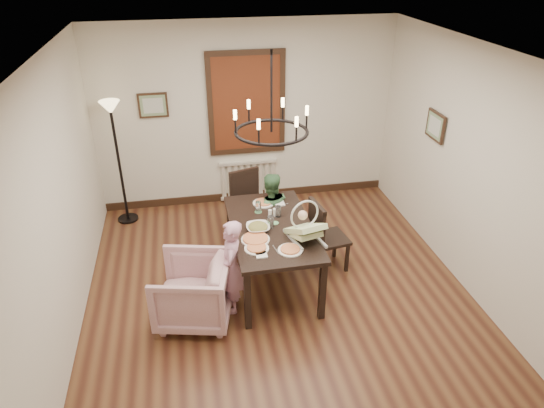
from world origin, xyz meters
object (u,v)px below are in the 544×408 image
object	(u,v)px
armchair	(193,291)
seated_man	(270,220)
chair_right	(330,235)
drinking_glass	(271,222)
floor_lamp	(119,165)
chair_far	(251,207)
dining_table	(272,232)
elderly_woman	(232,274)
baby_bouncer	(305,227)

from	to	relation	value
armchair	seated_man	distance (m)	1.58
chair_right	drinking_glass	xyz separation A→B (m)	(-0.79, -0.17, 0.38)
floor_lamp	chair_right	bearing A→B (deg)	-33.23
seated_man	chair_far	bearing A→B (deg)	-63.40
dining_table	drinking_glass	bearing A→B (deg)	-119.11
chair_right	elderly_woman	world-z (taller)	chair_right
baby_bouncer	drinking_glass	xyz separation A→B (m)	(-0.33, 0.33, -0.09)
armchair	baby_bouncer	distance (m)	1.41
dining_table	floor_lamp	distance (m)	2.65
chair_right	baby_bouncer	xyz separation A→B (m)	(-0.46, -0.51, 0.47)
chair_right	elderly_woman	distance (m)	1.42
dining_table	baby_bouncer	xyz separation A→B (m)	(0.31, -0.36, 0.25)
dining_table	floor_lamp	world-z (taller)	floor_lamp
elderly_woman	baby_bouncer	size ratio (longest dim) A/B	1.89
chair_far	floor_lamp	world-z (taller)	floor_lamp
chair_right	baby_bouncer	distance (m)	0.83
chair_right	seated_man	world-z (taller)	chair_right
chair_far	drinking_glass	bearing A→B (deg)	-103.50
elderly_woman	baby_bouncer	bearing A→B (deg)	103.91
dining_table	elderly_woman	world-z (taller)	elderly_woman
seated_man	armchair	bearing A→B (deg)	44.56
armchair	baby_bouncer	size ratio (longest dim) A/B	1.63
armchair	baby_bouncer	xyz separation A→B (m)	(1.28, 0.14, 0.58)
chair_far	chair_right	xyz separation A→B (m)	(0.87, -0.87, -0.01)
elderly_woman	armchair	bearing A→B (deg)	-69.96
seated_man	floor_lamp	bearing A→B (deg)	-34.37
seated_man	drinking_glass	size ratio (longest dim) A/B	6.27
chair_right	seated_man	distance (m)	0.84
armchair	chair_far	bearing A→B (deg)	163.15
chair_far	seated_man	xyz separation A→B (m)	(0.20, -0.36, -0.02)
seated_man	baby_bouncer	size ratio (longest dim) A/B	1.91
chair_far	seated_man	distance (m)	0.41
dining_table	seated_man	world-z (taller)	seated_man
dining_table	elderly_woman	size ratio (longest dim) A/B	1.79
armchair	drinking_glass	world-z (taller)	drinking_glass
chair_right	elderly_woman	xyz separation A→B (m)	(-1.31, -0.57, -0.01)
baby_bouncer	floor_lamp	xyz separation A→B (m)	(-2.17, 2.23, -0.05)
armchair	baby_bouncer	bearing A→B (deg)	109.40
chair_far	elderly_woman	bearing A→B (deg)	-124.82
dining_table	chair_right	world-z (taller)	chair_right
chair_right	baby_bouncer	world-z (taller)	baby_bouncer
baby_bouncer	elderly_woman	bearing A→B (deg)	170.07
elderly_woman	drinking_glass	distance (m)	0.76
floor_lamp	chair_far	bearing A→B (deg)	-25.99
chair_far	baby_bouncer	distance (m)	1.50
chair_far	elderly_woman	xyz separation A→B (m)	(-0.44, -1.43, -0.03)
armchair	drinking_glass	distance (m)	1.17
drinking_glass	seated_man	bearing A→B (deg)	80.17
chair_far	drinking_glass	xyz separation A→B (m)	(0.08, -1.04, 0.37)
drinking_glass	floor_lamp	distance (m)	2.65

